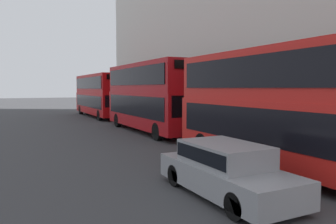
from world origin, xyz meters
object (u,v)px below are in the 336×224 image
object	(u,v)px
bus_leading	(295,105)
pedestrian	(145,113)
bus_third_in_queue	(100,94)
car_dark_sedan	(225,168)
bus_second_in_queue	(151,95)

from	to	relation	value
bus_leading	pedestrian	size ratio (longest dim) A/B	6.58
bus_third_in_queue	pedestrian	distance (m)	6.94
bus_third_in_queue	pedestrian	world-z (taller)	bus_third_in_queue
car_dark_sedan	pedestrian	xyz separation A→B (m)	(5.60, 19.17, 0.01)
bus_third_in_queue	car_dark_sedan	world-z (taller)	bus_third_in_queue
bus_second_in_queue	bus_third_in_queue	size ratio (longest dim) A/B	0.92
bus_second_in_queue	bus_third_in_queue	world-z (taller)	bus_second_in_queue
bus_leading	bus_third_in_queue	size ratio (longest dim) A/B	0.97
bus_second_in_queue	pedestrian	bearing A→B (deg)	70.80
bus_second_in_queue	car_dark_sedan	distance (m)	13.39
bus_leading	car_dark_sedan	size ratio (longest dim) A/B	2.44
bus_second_in_queue	bus_third_in_queue	xyz separation A→B (m)	(-0.00, 12.72, -0.14)
car_dark_sedan	bus_second_in_queue	bearing A→B (deg)	75.17
bus_leading	car_dark_sedan	distance (m)	3.84
car_dark_sedan	bus_third_in_queue	bearing A→B (deg)	82.42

